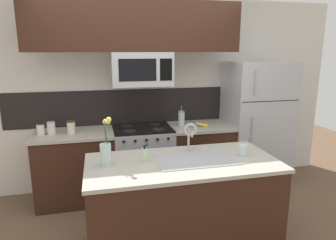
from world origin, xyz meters
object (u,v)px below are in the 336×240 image
(french_press, at_px, (181,118))
(sink_faucet, at_px, (190,133))
(flower_vase, at_px, (106,153))
(storage_jar_short, at_px, (71,127))
(storage_jar_tall, at_px, (41,129))
(stove_range, at_px, (143,161))
(microwave, at_px, (142,69))
(dish_soap_bottle, at_px, (145,155))
(banana_bunch, at_px, (203,125))
(storage_jar_medium, at_px, (51,128))
(drinking_glass, at_px, (243,150))
(refrigerator, at_px, (255,124))

(french_press, distance_m, sink_faucet, 1.12)
(flower_vase, bearing_deg, french_press, 50.06)
(storage_jar_short, bearing_deg, storage_jar_tall, 177.16)
(storage_jar_short, bearing_deg, stove_range, 1.66)
(microwave, bearing_deg, storage_jar_short, -179.69)
(dish_soap_bottle, height_order, flower_vase, flower_vase)
(microwave, height_order, banana_bunch, microwave)
(microwave, bearing_deg, storage_jar_tall, 179.41)
(dish_soap_bottle, distance_m, flower_vase, 0.35)
(french_press, bearing_deg, dish_soap_bottle, -119.30)
(sink_faucet, relative_size, flower_vase, 0.69)
(microwave, distance_m, dish_soap_bottle, 1.38)
(storage_jar_medium, distance_m, storage_jar_short, 0.23)
(microwave, distance_m, french_press, 0.87)
(microwave, relative_size, storage_jar_short, 4.67)
(storage_jar_tall, height_order, banana_bunch, storage_jar_tall)
(storage_jar_medium, distance_m, french_press, 1.67)
(storage_jar_tall, bearing_deg, sink_faucet, -33.09)
(storage_jar_medium, distance_m, banana_bunch, 1.94)
(storage_jar_tall, xyz_separation_m, dish_soap_bottle, (1.09, -1.19, -0.00))
(banana_bunch, height_order, drinking_glass, drinking_glass)
(stove_range, height_order, storage_jar_short, storage_jar_short)
(banana_bunch, distance_m, flower_vase, 1.74)
(storage_jar_short, relative_size, dish_soap_bottle, 0.97)
(storage_jar_tall, bearing_deg, french_press, 2.18)
(stove_range, xyz_separation_m, flower_vase, (-0.50, -1.20, 0.57))
(storage_jar_medium, xyz_separation_m, french_press, (1.67, 0.07, 0.02))
(microwave, height_order, sink_faucet, microwave)
(storage_jar_short, bearing_deg, sink_faucet, -39.62)
(banana_bunch, xyz_separation_m, dish_soap_bottle, (-0.97, -1.13, 0.05))
(french_press, bearing_deg, storage_jar_tall, -177.82)
(refrigerator, distance_m, banana_bunch, 0.84)
(storage_jar_medium, relative_size, drinking_glass, 1.44)
(stove_range, xyz_separation_m, drinking_glass, (0.80, -1.24, 0.50))
(microwave, distance_m, storage_jar_short, 1.13)
(stove_range, distance_m, dish_soap_bottle, 1.31)
(microwave, height_order, storage_jar_tall, microwave)
(storage_jar_tall, distance_m, drinking_glass, 2.39)
(drinking_glass, bearing_deg, storage_jar_short, 144.44)
(storage_jar_medium, xyz_separation_m, banana_bunch, (1.94, -0.05, -0.06))
(storage_jar_tall, bearing_deg, refrigerator, 0.56)
(banana_bunch, distance_m, sink_faucet, 1.10)
(storage_jar_tall, bearing_deg, stove_range, 0.37)
(storage_jar_medium, relative_size, banana_bunch, 0.81)
(storage_jar_tall, relative_size, banana_bunch, 0.77)
(french_press, relative_size, dish_soap_bottle, 1.62)
(stove_range, bearing_deg, sink_faucet, -72.45)
(french_press, xyz_separation_m, flower_vase, (-1.05, -1.26, 0.02))
(microwave, distance_m, storage_jar_tall, 1.43)
(microwave, height_order, dish_soap_bottle, microwave)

